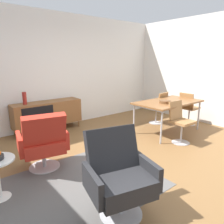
{
  "coord_description": "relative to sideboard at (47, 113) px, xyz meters",
  "views": [
    {
      "loc": [
        -2.32,
        -2.45,
        1.69
      ],
      "look_at": [
        -0.04,
        0.35,
        0.78
      ],
      "focal_mm": 33.84,
      "sensor_mm": 36.0,
      "label": 1
    }
  ],
  "objects": [
    {
      "name": "wall_back",
      "position": [
        0.44,
        0.3,
        0.96
      ],
      "size": [
        6.8,
        0.12,
        2.8
      ],
      "primitive_type": "cube",
      "color": "white",
      "rests_on": "ground_plane"
    },
    {
      "name": "wall_right",
      "position": [
        3.64,
        -2.3,
        0.96
      ],
      "size": [
        0.12,
        5.6,
        2.8
      ],
      "primitive_type": "cube",
      "color": "white",
      "rests_on": "ground_plane"
    },
    {
      "name": "vase_cobalt",
      "position": [
        -0.49,
        0.0,
        0.42
      ],
      "size": [
        0.09,
        0.09,
        0.27
      ],
      "color": "maroon",
      "rests_on": "sideboard"
    },
    {
      "name": "dining_chair_far_end",
      "position": [
        3.06,
        -1.85,
        0.03
      ],
      "size": [
        0.43,
        0.4,
        0.86
      ],
      "color": "#9E7042",
      "rests_on": "ground_plane"
    },
    {
      "name": "dining_chair_front_left",
      "position": [
        1.83,
        -2.41,
        0.03
      ],
      "size": [
        0.42,
        0.44,
        0.86
      ],
      "color": "#9E7042",
      "rests_on": "ground_plane"
    },
    {
      "name": "lounge_chair_red",
      "position": [
        -0.79,
        -1.74,
        0.03
      ],
      "size": [
        0.8,
        0.76,
        0.95
      ],
      "color": "red",
      "rests_on": "ground_plane"
    },
    {
      "name": "wooden_bowl_on_table",
      "position": [
        1.94,
        -1.93,
        0.33
      ],
      "size": [
        0.26,
        0.26,
        0.06
      ],
      "primitive_type": "cylinder",
      "color": "brown",
      "rests_on": "dining_table"
    },
    {
      "name": "ground_plane",
      "position": [
        0.44,
        -2.3,
        -0.44
      ],
      "size": [
        8.32,
        8.32,
        0.0
      ],
      "primitive_type": "plane",
      "color": "brown"
    },
    {
      "name": "area_rug",
      "position": [
        -0.65,
        -2.46,
        -0.44
      ],
      "size": [
        2.2,
        1.7,
        0.01
      ],
      "primitive_type": "cube",
      "color": "#595654",
      "rests_on": "ground_plane"
    },
    {
      "name": "dining_chair_back_right",
      "position": [
        2.53,
        -1.29,
        0.03
      ],
      "size": [
        0.43,
        0.45,
        0.86
      ],
      "color": "#9E7042",
      "rests_on": "ground_plane"
    },
    {
      "name": "armchair_black_shell",
      "position": [
        -0.51,
        -3.18,
        0.03
      ],
      "size": [
        0.82,
        0.78,
        0.95
      ],
      "color": "#262628",
      "rests_on": "ground_plane"
    },
    {
      "name": "dining_table",
      "position": [
        2.17,
        -1.85,
        0.26
      ],
      "size": [
        1.6,
        0.9,
        0.74
      ],
      "color": "brown",
      "rests_on": "ground_plane"
    },
    {
      "name": "sideboard",
      "position": [
        0.0,
        0.0,
        0.0
      ],
      "size": [
        1.6,
        0.45,
        0.72
      ],
      "color": "brown",
      "rests_on": "ground_plane"
    }
  ]
}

